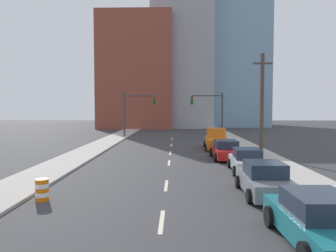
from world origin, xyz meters
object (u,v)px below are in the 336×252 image
(traffic_barrel, at_px, (42,190))
(sedan_teal, at_px, (319,222))
(sedan_gray, at_px, (265,180))
(sedan_silver, at_px, (247,161))
(traffic_signal_left, at_px, (134,108))
(sedan_red, at_px, (226,150))
(pickup_truck_orange, at_px, (216,141))
(utility_pole_right_mid, at_px, (262,104))
(traffic_signal_right, at_px, (213,108))

(traffic_barrel, height_order, sedan_teal, sedan_teal)
(sedan_teal, distance_m, sedan_gray, 5.47)
(traffic_barrel, distance_m, sedan_silver, 12.14)
(traffic_signal_left, xyz_separation_m, sedan_teal, (9.84, -34.36, -3.19))
(sedan_gray, relative_size, sedan_red, 0.97)
(sedan_silver, bearing_deg, sedan_red, 98.43)
(traffic_signal_left, distance_m, sedan_teal, 35.88)
(sedan_silver, distance_m, pickup_truck_orange, 11.42)
(sedan_teal, bearing_deg, utility_pole_right_mid, 79.73)
(traffic_signal_left, relative_size, pickup_truck_orange, 1.11)
(pickup_truck_orange, bearing_deg, sedan_red, -87.42)
(traffic_signal_left, height_order, traffic_signal_right, same)
(sedan_gray, bearing_deg, sedan_teal, -88.70)
(sedan_gray, relative_size, sedan_silver, 1.00)
(traffic_barrel, relative_size, sedan_gray, 0.22)
(traffic_signal_right, bearing_deg, utility_pole_right_mid, -82.97)
(utility_pole_right_mid, height_order, sedan_teal, utility_pole_right_mid)
(traffic_signal_left, distance_m, sedan_red, 20.98)
(sedan_red, relative_size, pickup_truck_orange, 0.83)
(traffic_signal_right, relative_size, sedan_teal, 1.26)
(pickup_truck_orange, bearing_deg, traffic_barrel, -115.47)
(sedan_teal, bearing_deg, traffic_signal_left, 104.96)
(traffic_barrel, xyz_separation_m, sedan_teal, (9.91, -4.29, 0.23))
(utility_pole_right_mid, height_order, sedan_gray, utility_pole_right_mid)
(sedan_teal, height_order, sedan_silver, sedan_teal)
(traffic_barrel, xyz_separation_m, sedan_red, (9.64, 11.68, 0.20))
(utility_pole_right_mid, height_order, sedan_silver, utility_pole_right_mid)
(traffic_barrel, distance_m, sedan_teal, 10.80)
(traffic_barrel, relative_size, pickup_truck_orange, 0.18)
(sedan_silver, bearing_deg, traffic_signal_right, 91.18)
(sedan_gray, bearing_deg, sedan_red, 91.26)
(sedan_gray, distance_m, sedan_silver, 5.44)
(utility_pole_right_mid, relative_size, pickup_truck_orange, 1.56)
(traffic_signal_right, bearing_deg, sedan_silver, -91.16)
(sedan_teal, xyz_separation_m, pickup_truck_orange, (-0.25, 22.30, 0.10))
(traffic_signal_left, relative_size, traffic_signal_right, 1.00)
(traffic_signal_right, distance_m, sedan_gray, 29.07)
(traffic_signal_right, distance_m, utility_pole_right_mid, 17.05)
(traffic_signal_left, height_order, sedan_teal, traffic_signal_left)
(sedan_gray, relative_size, pickup_truck_orange, 0.80)
(utility_pole_right_mid, xyz_separation_m, sedan_gray, (-2.93, -11.97, -3.62))
(sedan_teal, xyz_separation_m, sedan_silver, (0.28, 10.90, -0.04))
(traffic_barrel, relative_size, sedan_teal, 0.20)
(utility_pole_right_mid, xyz_separation_m, sedan_teal, (-2.84, -17.44, -3.61))
(utility_pole_right_mid, relative_size, sedan_gray, 1.95)
(utility_pole_right_mid, xyz_separation_m, sedan_silver, (-2.56, -6.55, -3.65))
(traffic_barrel, bearing_deg, utility_pole_right_mid, 45.90)
(sedan_silver, bearing_deg, utility_pole_right_mid, 70.97)
(utility_pole_right_mid, bearing_deg, sedan_silver, -111.37)
(traffic_signal_left, bearing_deg, pickup_truck_orange, -51.47)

